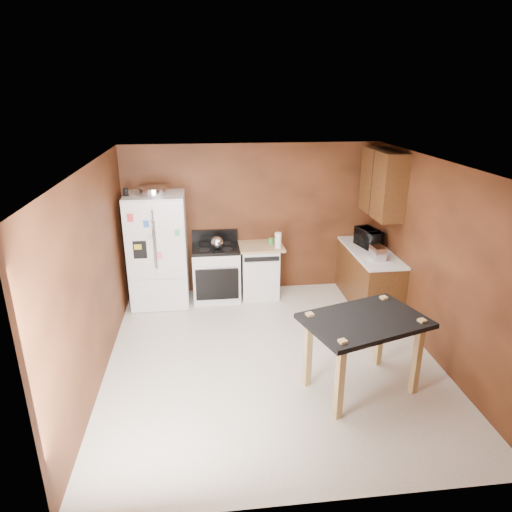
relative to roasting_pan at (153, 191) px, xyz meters
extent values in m
plane|color=silver|center=(1.55, -1.87, -1.85)|extent=(4.50, 4.50, 0.00)
plane|color=white|center=(1.55, -1.87, 0.65)|extent=(4.50, 4.50, 0.00)
plane|color=brown|center=(1.55, 0.38, -0.60)|extent=(4.20, 0.00, 4.20)
plane|color=brown|center=(1.55, -4.12, -0.60)|extent=(4.20, 0.00, 4.20)
plane|color=brown|center=(-0.55, -1.87, -0.60)|extent=(0.00, 4.50, 4.50)
plane|color=brown|center=(3.65, -1.87, -0.60)|extent=(0.00, 4.50, 4.50)
cylinder|color=silver|center=(0.00, 0.00, 0.00)|extent=(0.43, 0.43, 0.11)
cylinder|color=black|center=(-0.40, -0.07, 0.00)|extent=(0.08, 0.08, 0.12)
sphere|color=silver|center=(0.94, -0.04, -0.85)|extent=(0.20, 0.20, 0.20)
cylinder|color=white|center=(1.92, -0.07, -0.84)|extent=(0.12, 0.12, 0.25)
cylinder|color=green|center=(1.83, 0.12, -0.91)|extent=(0.10, 0.10, 0.10)
cube|color=silver|center=(3.31, -0.79, -0.85)|extent=(0.18, 0.28, 0.20)
imported|color=black|center=(3.37, -0.21, -0.82)|extent=(0.43, 0.55, 0.27)
cube|color=white|center=(0.00, 0.01, -0.95)|extent=(0.90, 0.75, 1.80)
cube|color=white|center=(-0.22, -0.38, -0.67)|extent=(0.43, 0.02, 1.20)
cube|color=white|center=(0.23, -0.38, -0.67)|extent=(0.43, 0.02, 1.20)
cube|color=white|center=(0.00, -0.38, -1.57)|extent=(0.88, 0.02, 0.54)
cube|color=black|center=(-0.22, -0.39, -0.80)|extent=(0.20, 0.01, 0.28)
cylinder|color=silver|center=(-0.01, -0.41, -0.65)|extent=(0.02, 0.02, 0.90)
cylinder|color=silver|center=(0.02, -0.41, -0.65)|extent=(0.02, 0.02, 0.90)
cube|color=#EF383C|center=(-0.32, -0.40, -0.30)|extent=(0.09, 0.00, 0.12)
cube|color=blue|center=(-0.10, -0.40, -0.40)|extent=(0.08, 0.00, 0.10)
cube|color=#44C068|center=(0.34, -0.40, -0.55)|extent=(0.07, 0.00, 0.09)
cube|color=gold|center=(-0.25, -0.40, -0.75)|extent=(0.11, 0.00, 0.08)
cube|color=#FF7183|center=(0.05, -0.40, -0.90)|extent=(0.08, 0.00, 0.11)
cube|color=white|center=(0.30, -0.40, -1.05)|extent=(0.09, 0.00, 0.10)
cube|color=#99BEE6|center=(-0.05, -0.40, -0.60)|extent=(0.07, 0.00, 0.07)
cube|color=white|center=(0.91, 0.06, -1.43)|extent=(0.76, 0.65, 0.85)
cube|color=black|center=(0.91, 0.06, -0.98)|extent=(0.76, 0.65, 0.05)
cube|color=black|center=(0.91, 0.35, -0.85)|extent=(0.76, 0.06, 0.20)
cube|color=black|center=(0.91, -0.28, -1.47)|extent=(0.68, 0.02, 0.52)
cylinder|color=silver|center=(0.91, -0.29, -1.18)|extent=(0.62, 0.02, 0.02)
cylinder|color=black|center=(0.73, 0.22, -0.95)|extent=(0.17, 0.17, 0.02)
cylinder|color=black|center=(1.09, 0.22, -0.95)|extent=(0.17, 0.17, 0.02)
cylinder|color=black|center=(0.73, -0.10, -0.95)|extent=(0.17, 0.17, 0.02)
cylinder|color=black|center=(1.09, -0.10, -0.95)|extent=(0.17, 0.17, 0.02)
cube|color=white|center=(1.63, 0.08, -1.43)|extent=(0.60, 0.60, 0.85)
cube|color=black|center=(1.63, -0.23, -1.09)|extent=(0.56, 0.02, 0.07)
cube|color=tan|center=(1.63, 0.08, -0.98)|extent=(0.78, 0.62, 0.04)
cube|color=brown|center=(3.35, -0.42, -1.42)|extent=(0.60, 1.55, 0.86)
cube|color=white|center=(3.35, -0.42, -0.97)|extent=(0.63, 1.58, 0.04)
cube|color=brown|center=(3.48, -0.32, 0.10)|extent=(0.35, 1.05, 1.00)
cube|color=black|center=(3.30, -0.32, 0.10)|extent=(0.01, 0.01, 1.00)
cube|color=black|center=(2.48, -2.63, -0.97)|extent=(1.52, 1.24, 0.05)
cube|color=tan|center=(1.88, -2.48, -1.38)|extent=(0.10, 0.10, 0.94)
cube|color=tan|center=(2.87, -2.16, -1.38)|extent=(0.10, 0.10, 0.94)
cube|color=tan|center=(2.08, -3.09, -1.38)|extent=(0.10, 0.10, 0.94)
cube|color=tan|center=(3.07, -2.77, -1.38)|extent=(0.10, 0.10, 0.94)
camera|label=1|loc=(0.76, -6.95, 1.45)|focal=32.00mm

